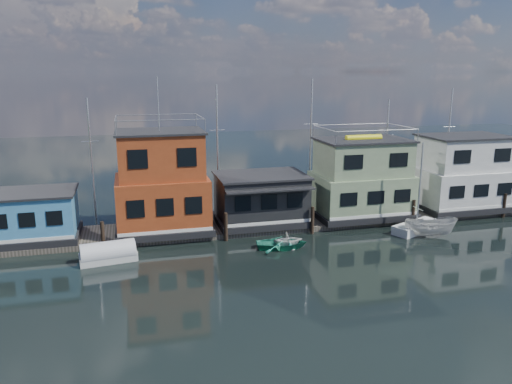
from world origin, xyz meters
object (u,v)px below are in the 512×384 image
object	(u,v)px
houseboat_white	(462,174)
motorboat	(431,227)
houseboat_dark	(261,199)
dinghy_teal	(282,244)
houseboat_red	(162,184)
tarp_runabout	(108,254)
day_sailer	(417,226)
houseboat_green	(362,179)
dinghy_white	(288,239)
houseboat_blue	(33,216)

from	to	relation	value
houseboat_white	motorboat	size ratio (longest dim) A/B	2.06
houseboat_dark	dinghy_teal	bearing A→B (deg)	-88.91
houseboat_red	tarp_runabout	distance (m)	7.41
tarp_runabout	day_sailer	size ratio (longest dim) A/B	0.54
houseboat_green	dinghy_white	bearing A→B (deg)	-147.53
houseboat_red	day_sailer	distance (m)	20.69
houseboat_white	houseboat_red	bearing A→B (deg)	-180.00
houseboat_dark	day_sailer	bearing A→B (deg)	-20.24
dinghy_teal	tarp_runabout	distance (m)	12.22
day_sailer	dinghy_white	distance (m)	11.26
day_sailer	dinghy_white	bearing A→B (deg)	160.88
dinghy_teal	dinghy_white	bearing A→B (deg)	-57.15
motorboat	houseboat_dark	bearing A→B (deg)	80.81
houseboat_blue	motorboat	size ratio (longest dim) A/B	1.57
houseboat_red	houseboat_white	world-z (taller)	houseboat_red
houseboat_dark	houseboat_white	xyz separation A→B (m)	(19.00, 0.02, 1.12)
tarp_runabout	houseboat_dark	bearing A→B (deg)	14.37
houseboat_white	houseboat_blue	bearing A→B (deg)	-180.00
houseboat_blue	dinghy_teal	distance (m)	18.54
houseboat_red	houseboat_green	distance (m)	17.01
houseboat_red	houseboat_white	bearing A→B (deg)	0.00
houseboat_red	motorboat	distance (m)	21.26
houseboat_red	houseboat_dark	xyz separation A→B (m)	(8.00, -0.02, -1.69)
motorboat	dinghy_white	xyz separation A→B (m)	(-11.50, 0.57, -0.21)
houseboat_blue	tarp_runabout	xyz separation A→B (m)	(5.40, -5.07, -1.64)
houseboat_white	dinghy_teal	xyz separation A→B (m)	(-18.90, -5.53, -3.15)
houseboat_dark	houseboat_green	bearing A→B (deg)	0.12
houseboat_green	houseboat_white	world-z (taller)	houseboat_green
houseboat_red	houseboat_green	size ratio (longest dim) A/B	1.41
houseboat_blue	houseboat_red	size ratio (longest dim) A/B	0.54
motorboat	day_sailer	xyz separation A→B (m)	(-0.28, 1.48, -0.36)
houseboat_green	houseboat_white	bearing A→B (deg)	-0.00
houseboat_dark	motorboat	xyz separation A→B (m)	(12.16, -5.86, -1.63)
houseboat_white	dinghy_teal	size ratio (longest dim) A/B	2.26
houseboat_blue	dinghy_white	bearing A→B (deg)	-16.29
houseboat_red	motorboat	size ratio (longest dim) A/B	2.91
houseboat_red	tarp_runabout	size ratio (longest dim) A/B	3.02
houseboat_dark	day_sailer	xyz separation A→B (m)	(11.88, -4.38, -1.99)
houseboat_blue	houseboat_white	distance (m)	36.52
tarp_runabout	day_sailer	distance (m)	23.99
houseboat_dark	day_sailer	world-z (taller)	day_sailer
day_sailer	houseboat_blue	bearing A→B (deg)	147.74
houseboat_red	tarp_runabout	bearing A→B (deg)	-128.99
houseboat_dark	tarp_runabout	distance (m)	13.24
houseboat_green	day_sailer	xyz separation A→B (m)	(2.88, -4.40, -3.13)
houseboat_dark	houseboat_red	bearing A→B (deg)	179.86
tarp_runabout	dinghy_white	world-z (taller)	tarp_runabout
houseboat_white	dinghy_white	xyz separation A→B (m)	(-18.34, -5.31, -2.96)
houseboat_blue	houseboat_dark	world-z (taller)	houseboat_dark
motorboat	houseboat_red	bearing A→B (deg)	90.29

